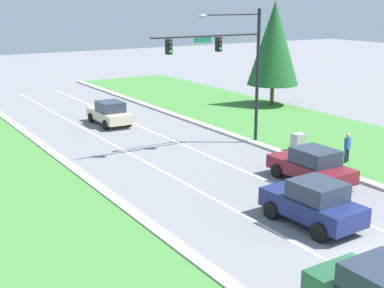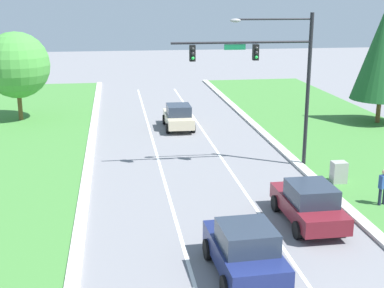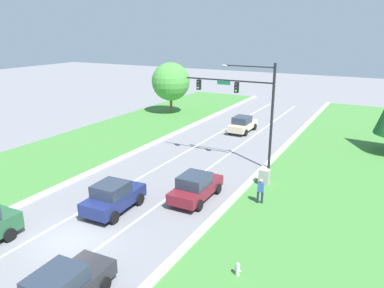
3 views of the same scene
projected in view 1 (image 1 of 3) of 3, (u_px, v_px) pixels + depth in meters
lane_stripe_inner_left at (351, 273)px, 17.30m from camera, size 0.14×81.00×0.01m
traffic_signal_mast at (230, 57)px, 30.91m from camera, size 7.32×0.41×8.11m
burgundy_sedan at (312, 166)px, 25.74m from camera, size 2.07×4.46×1.73m
navy_sedan at (313, 203)px, 20.85m from camera, size 2.24×4.22×1.83m
champagne_sedan at (110, 113)px, 37.83m from camera, size 1.99×4.41×1.70m
utility_cabinet at (298, 143)px, 30.95m from camera, size 0.70×0.60×1.13m
pedestrian at (347, 147)px, 28.72m from camera, size 0.43×0.33×1.69m
conifer_near_right_tree at (274, 43)px, 43.66m from camera, size 4.24×4.24×8.58m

